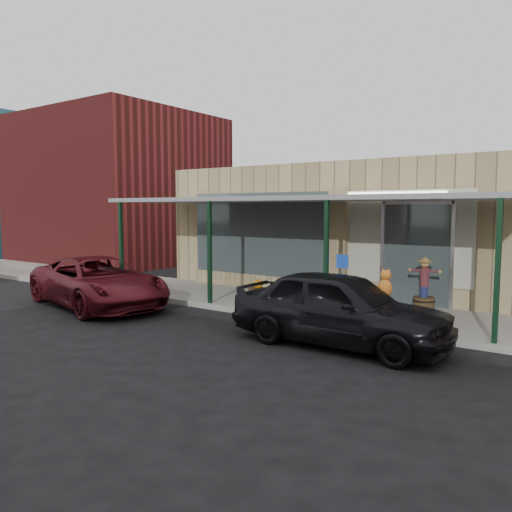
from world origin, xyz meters
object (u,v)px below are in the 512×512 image
Objects in this scene: barrel_scarecrow at (424,293)px; parked_sedan at (340,308)px; barrel_pumpkin at (258,293)px; handicap_sign at (342,278)px; car_maroon at (98,282)px.

parked_sedan is at bearing -79.76° from barrel_scarecrow.
handicap_sign is at bearing -13.88° from barrel_pumpkin.
parked_sedan reaches higher than car_maroon.
barrel_pumpkin is at bearing -142.69° from barrel_scarecrow.
barrel_scarecrow reaches higher than parked_sedan.
parked_sedan is (3.66, -2.36, 0.39)m from barrel_pumpkin.
car_maroon is at bearing -145.07° from barrel_pumpkin.
handicap_sign is at bearing 24.85° from parked_sedan.
parked_sedan is at bearing -32.77° from barrel_pumpkin.
handicap_sign is 0.31× the size of car_maroon.
parked_sedan reaches higher than barrel_pumpkin.
barrel_pumpkin is 0.15× the size of parked_sedan.
car_maroon is (-7.40, -0.25, -0.07)m from parked_sedan.
barrel_scarecrow is 2.54m from handicap_sign.
handicap_sign reaches higher than barrel_scarecrow.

